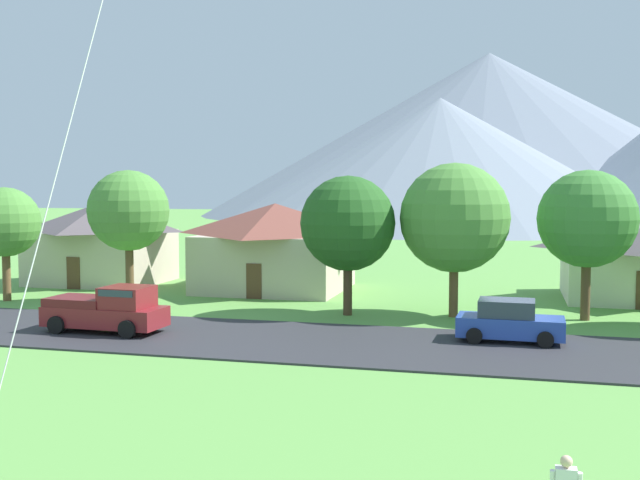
{
  "coord_description": "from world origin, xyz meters",
  "views": [
    {
      "loc": [
        3.98,
        1.43,
        6.27
      ],
      "look_at": [
        -1.74,
        23.53,
        4.65
      ],
      "focal_mm": 41.55,
      "sensor_mm": 36.0,
      "label": 1
    }
  ],
  "objects_px": {
    "tree_center": "(129,211)",
    "tree_right_of_center": "(587,219)",
    "tree_near_right": "(454,218)",
    "tree_left_of_center": "(5,223)",
    "pickup_truck_maroon_west_side": "(108,309)",
    "house_right_center": "(635,259)",
    "house_leftmost": "(275,245)",
    "house_rightmost": "(102,241)",
    "tree_far_right": "(348,224)",
    "parked_car_blue_west_end": "(509,322)"
  },
  "relations": [
    {
      "from": "tree_center",
      "to": "tree_right_of_center",
      "type": "bearing_deg",
      "value": 1.89
    },
    {
      "from": "tree_near_right",
      "to": "tree_left_of_center",
      "type": "bearing_deg",
      "value": -177.54
    },
    {
      "from": "tree_center",
      "to": "tree_right_of_center",
      "type": "relative_size",
      "value": 1.01
    },
    {
      "from": "tree_right_of_center",
      "to": "pickup_truck_maroon_west_side",
      "type": "xyz_separation_m",
      "value": [
        -20.16,
        -8.54,
        -3.72
      ]
    },
    {
      "from": "tree_near_right",
      "to": "house_right_center",
      "type": "bearing_deg",
      "value": 40.78
    },
    {
      "from": "house_leftmost",
      "to": "house_rightmost",
      "type": "bearing_deg",
      "value": 178.09
    },
    {
      "from": "tree_left_of_center",
      "to": "pickup_truck_maroon_west_side",
      "type": "bearing_deg",
      "value": -33.72
    },
    {
      "from": "house_rightmost",
      "to": "tree_near_right",
      "type": "height_order",
      "value": "tree_near_right"
    },
    {
      "from": "house_right_center",
      "to": "tree_far_right",
      "type": "distance_m",
      "value": 17.1
    },
    {
      "from": "tree_left_of_center",
      "to": "house_right_center",
      "type": "bearing_deg",
      "value": 15.14
    },
    {
      "from": "house_right_center",
      "to": "pickup_truck_maroon_west_side",
      "type": "relative_size",
      "value": 1.53
    },
    {
      "from": "house_leftmost",
      "to": "tree_right_of_center",
      "type": "distance_m",
      "value": 18.63
    },
    {
      "from": "tree_right_of_center",
      "to": "house_right_center",
      "type": "bearing_deg",
      "value": 66.41
    },
    {
      "from": "tree_right_of_center",
      "to": "tree_near_right",
      "type": "distance_m",
      "value": 6.14
    },
    {
      "from": "house_right_center",
      "to": "tree_near_right",
      "type": "bearing_deg",
      "value": -139.22
    },
    {
      "from": "parked_car_blue_west_end",
      "to": "tree_center",
      "type": "bearing_deg",
      "value": 164.67
    },
    {
      "from": "house_leftmost",
      "to": "parked_car_blue_west_end",
      "type": "bearing_deg",
      "value": -41.91
    },
    {
      "from": "house_leftmost",
      "to": "parked_car_blue_west_end",
      "type": "distance_m",
      "value": 18.84
    },
    {
      "from": "tree_center",
      "to": "pickup_truck_maroon_west_side",
      "type": "xyz_separation_m",
      "value": [
        3.25,
        -7.77,
        -3.95
      ]
    },
    {
      "from": "tree_far_right",
      "to": "parked_car_blue_west_end",
      "type": "relative_size",
      "value": 1.61
    },
    {
      "from": "tree_far_right",
      "to": "parked_car_blue_west_end",
      "type": "bearing_deg",
      "value": -31.9
    },
    {
      "from": "parked_car_blue_west_end",
      "to": "pickup_truck_maroon_west_side",
      "type": "height_order",
      "value": "pickup_truck_maroon_west_side"
    },
    {
      "from": "tree_far_right",
      "to": "pickup_truck_maroon_west_side",
      "type": "bearing_deg",
      "value": -141.61
    },
    {
      "from": "house_leftmost",
      "to": "tree_left_of_center",
      "type": "relative_size",
      "value": 1.43
    },
    {
      "from": "house_leftmost",
      "to": "parked_car_blue_west_end",
      "type": "xyz_separation_m",
      "value": [
        13.95,
        -12.52,
        -1.88
      ]
    },
    {
      "from": "house_rightmost",
      "to": "tree_left_of_center",
      "type": "bearing_deg",
      "value": -96.4
    },
    {
      "from": "house_leftmost",
      "to": "tree_right_of_center",
      "type": "height_order",
      "value": "tree_right_of_center"
    },
    {
      "from": "house_rightmost",
      "to": "tree_far_right",
      "type": "bearing_deg",
      "value": -23.88
    },
    {
      "from": "house_right_center",
      "to": "house_rightmost",
      "type": "relative_size",
      "value": 0.95
    },
    {
      "from": "house_right_center",
      "to": "tree_near_right",
      "type": "relative_size",
      "value": 1.08
    },
    {
      "from": "tree_right_of_center",
      "to": "tree_far_right",
      "type": "relative_size",
      "value": 1.04
    },
    {
      "from": "tree_left_of_center",
      "to": "tree_center",
      "type": "height_order",
      "value": "tree_center"
    },
    {
      "from": "tree_right_of_center",
      "to": "pickup_truck_maroon_west_side",
      "type": "relative_size",
      "value": 1.35
    },
    {
      "from": "house_right_center",
      "to": "pickup_truck_maroon_west_side",
      "type": "xyz_separation_m",
      "value": [
        -23.41,
        -16.0,
        -1.24
      ]
    },
    {
      "from": "house_leftmost",
      "to": "tree_left_of_center",
      "type": "distance_m",
      "value": 15.36
    },
    {
      "from": "house_leftmost",
      "to": "house_right_center",
      "type": "distance_m",
      "value": 20.71
    },
    {
      "from": "tree_center",
      "to": "parked_car_blue_west_end",
      "type": "relative_size",
      "value": 1.7
    },
    {
      "from": "tree_left_of_center",
      "to": "tree_right_of_center",
      "type": "bearing_deg",
      "value": 3.13
    },
    {
      "from": "parked_car_blue_west_end",
      "to": "pickup_truck_maroon_west_side",
      "type": "bearing_deg",
      "value": -172.14
    },
    {
      "from": "tree_far_right",
      "to": "parked_car_blue_west_end",
      "type": "height_order",
      "value": "tree_far_right"
    },
    {
      "from": "tree_left_of_center",
      "to": "parked_car_blue_west_end",
      "type": "bearing_deg",
      "value": -9.61
    },
    {
      "from": "tree_near_right",
      "to": "tree_center",
      "type": "bearing_deg",
      "value": -179.5
    },
    {
      "from": "parked_car_blue_west_end",
      "to": "house_leftmost",
      "type": "bearing_deg",
      "value": 138.09
    },
    {
      "from": "house_right_center",
      "to": "tree_left_of_center",
      "type": "bearing_deg",
      "value": -164.86
    },
    {
      "from": "house_leftmost",
      "to": "tree_center",
      "type": "relative_size",
      "value": 1.25
    },
    {
      "from": "house_rightmost",
      "to": "tree_right_of_center",
      "type": "bearing_deg",
      "value": -12.76
    },
    {
      "from": "house_leftmost",
      "to": "house_rightmost",
      "type": "xyz_separation_m",
      "value": [
        -12.11,
        0.4,
        -0.0
      ]
    },
    {
      "from": "house_rightmost",
      "to": "tree_center",
      "type": "xyz_separation_m",
      "value": [
        6.12,
        -7.46,
        2.26
      ]
    },
    {
      "from": "house_right_center",
      "to": "tree_right_of_center",
      "type": "bearing_deg",
      "value": -113.59
    },
    {
      "from": "tree_center",
      "to": "pickup_truck_maroon_west_side",
      "type": "height_order",
      "value": "tree_center"
    }
  ]
}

